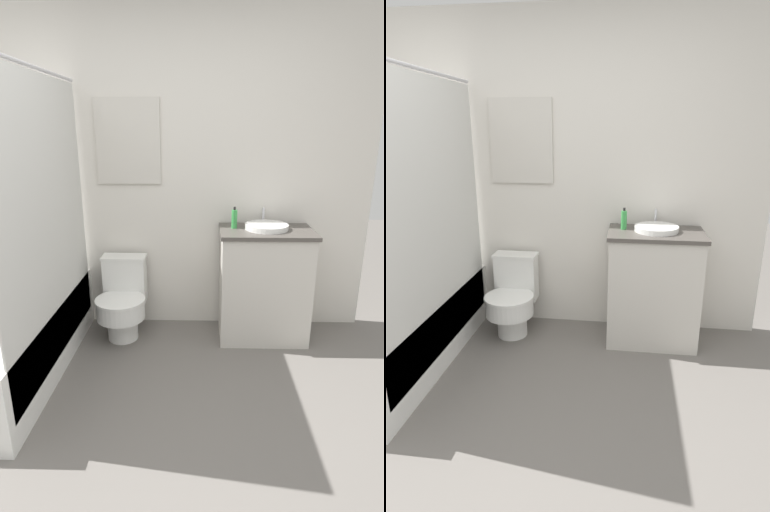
% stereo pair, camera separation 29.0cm
% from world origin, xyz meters
% --- Properties ---
extents(ground_plane, '(12.00, 12.00, 0.00)m').
position_xyz_m(ground_plane, '(0.00, 0.00, 0.00)').
color(ground_plane, slate).
extents(wall_back, '(3.41, 0.07, 2.50)m').
position_xyz_m(wall_back, '(-0.00, 1.85, 1.26)').
color(wall_back, silver).
rests_on(wall_back, ground_plane).
extents(shower_area, '(0.60, 1.60, 1.98)m').
position_xyz_m(shower_area, '(-0.89, 1.03, 0.30)').
color(shower_area, white).
rests_on(shower_area, ground_plane).
extents(toilet, '(0.39, 0.52, 0.64)m').
position_xyz_m(toilet, '(-0.29, 1.56, 0.31)').
color(toilet, white).
rests_on(toilet, ground_plane).
extents(vanity, '(0.71, 0.46, 0.90)m').
position_xyz_m(vanity, '(0.84, 1.58, 0.45)').
color(vanity, beige).
rests_on(vanity, ground_plane).
extents(sink, '(0.33, 0.37, 0.13)m').
position_xyz_m(sink, '(0.84, 1.60, 0.92)').
color(sink, white).
rests_on(sink, vanity).
extents(soap_bottle, '(0.04, 0.04, 0.17)m').
position_xyz_m(soap_bottle, '(0.60, 1.63, 0.97)').
color(soap_bottle, green).
rests_on(soap_bottle, vanity).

